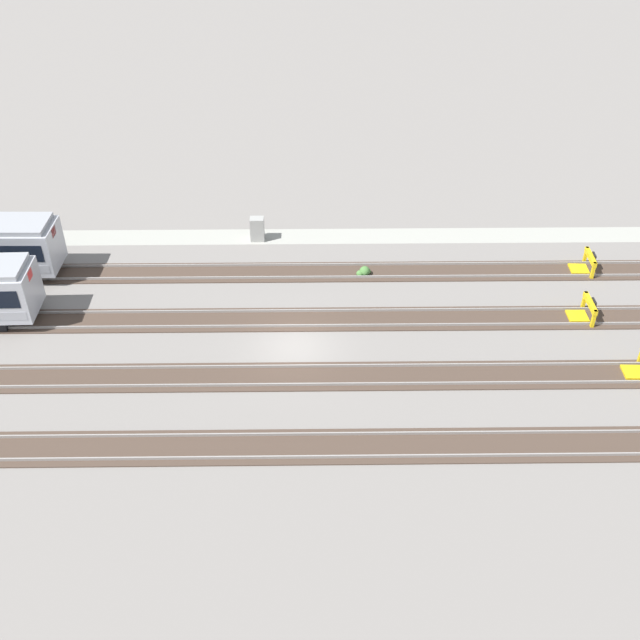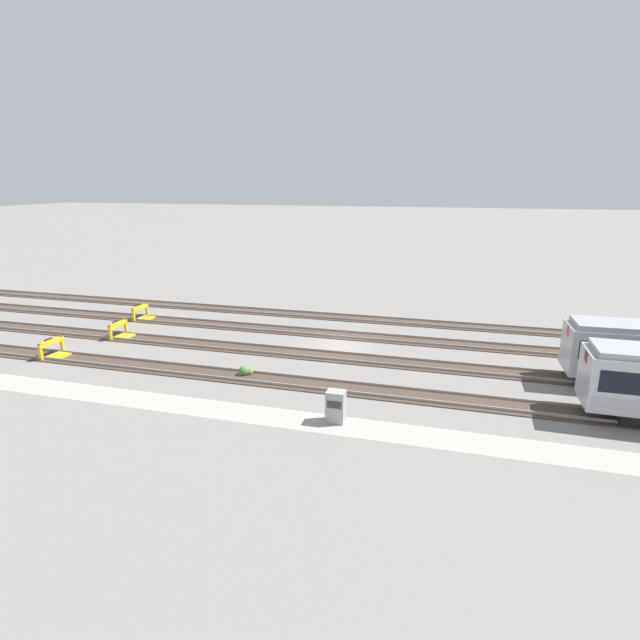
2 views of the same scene
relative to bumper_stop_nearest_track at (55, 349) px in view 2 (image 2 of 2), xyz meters
name	(u,v)px [view 2 (image 2 of 2)]	position (x,y,z in m)	size (l,w,h in m)	color
ground_plane	(338,345)	(17.77, 7.39, -0.51)	(400.00, 400.00, 0.00)	gray
service_walkway	(283,418)	(17.77, -4.42, -0.51)	(54.00, 2.00, 0.01)	#9E9E93
rail_track_nearest	(309,384)	(17.77, 0.01, -0.47)	(90.00, 2.24, 0.21)	#47382D
rail_track_near_inner	(330,356)	(17.77, 4.93, -0.47)	(90.00, 2.24, 0.21)	#47382D
rail_track_middle	(346,335)	(17.77, 9.85, -0.47)	(90.00, 2.24, 0.21)	#47382D
rail_track_far_inner	(358,319)	(17.77, 14.76, -0.47)	(90.00, 2.24, 0.21)	#47382D
bumper_stop_nearest_track	(55,349)	(0.00, 0.00, 0.00)	(1.38, 2.01, 1.22)	gold
bumper_stop_near_inner_track	(121,331)	(1.52, 4.93, 0.00)	(1.35, 2.00, 1.22)	gold
bumper_stop_middle_track	(143,313)	(0.03, 9.84, 0.00)	(1.37, 2.01, 1.22)	gold
electrical_cabinet	(336,406)	(20.37, -4.04, 0.29)	(0.90, 0.73, 1.60)	#9E9E99
weed_clump	(245,372)	(13.62, 0.34, -0.27)	(0.92, 0.70, 0.64)	#4C7F3D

